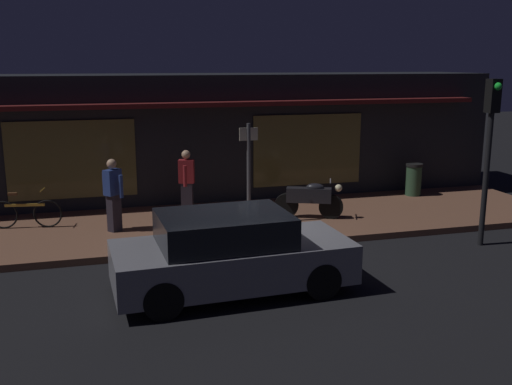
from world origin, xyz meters
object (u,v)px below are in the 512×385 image
person_bystander (187,182)px  parked_car_near (230,253)px  sign_post (249,167)px  bicycle_parked (25,213)px  trash_bin (414,179)px  motorcycle (310,198)px  traffic_light_pole (490,133)px  person_photographer (113,193)px

person_bystander → parked_car_near: size_ratio=0.40×
sign_post → bicycle_parked: bearing=169.1°
person_bystander → trash_bin: size_ratio=1.80×
motorcycle → traffic_light_pole: (3.01, -2.64, 1.83)m
person_photographer → bicycle_parked: bearing=158.4°
person_photographer → person_bystander: (1.81, 0.88, 0.00)m
trash_bin → parked_car_near: parked_car_near is taller
traffic_light_pole → person_bystander: bearing=148.3°
person_photographer → sign_post: size_ratio=0.70×
bicycle_parked → parked_car_near: bearing=-51.0°
bicycle_parked → sign_post: size_ratio=0.69×
person_bystander → traffic_light_pole: bearing=-31.7°
bicycle_parked → sign_post: (5.11, -0.99, 1.00)m
bicycle_parked → person_bystander: bearing=1.5°
sign_post → traffic_light_pole: traffic_light_pole is taller
motorcycle → traffic_light_pole: size_ratio=0.45×
person_photographer → person_bystander: 2.02m
bicycle_parked → traffic_light_pole: (9.72, -3.55, 1.97)m
trash_bin → parked_car_near: 8.58m
person_bystander → traffic_light_pole: traffic_light_pole is taller
motorcycle → parked_car_near: parked_car_near is taller
sign_post → motorcycle: bearing=2.7°
traffic_light_pole → parked_car_near: 6.28m
motorcycle → bicycle_parked: motorcycle is taller
motorcycle → parked_car_near: bearing=-127.5°
person_photographer → parked_car_near: person_photographer is taller
sign_post → trash_bin: sign_post is taller
bicycle_parked → sign_post: 5.30m
person_photographer → traffic_light_pole: size_ratio=0.46×
traffic_light_pole → parked_car_near: (-5.92, -1.15, -1.77)m
person_photographer → parked_car_near: (1.81, -3.91, -0.32)m
trash_bin → traffic_light_pole: (-0.77, -4.23, 1.86)m
person_bystander → traffic_light_pole: size_ratio=0.46×
person_photographer → traffic_light_pole: 8.34m
bicycle_parked → sign_post: sign_post is taller
bicycle_parked → person_photographer: size_ratio=0.98×
bicycle_parked → person_photographer: bearing=-21.6°
bicycle_parked → sign_post: bearing=-10.9°
trash_bin → person_photographer: bearing=-170.2°
bicycle_parked → traffic_light_pole: 10.53m
trash_bin → person_bystander: bearing=-175.0°
traffic_light_pole → bicycle_parked: bearing=159.9°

